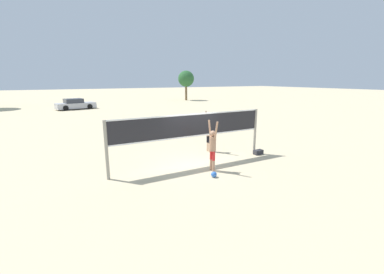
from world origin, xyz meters
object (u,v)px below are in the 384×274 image
(player_blocker, at_px, (209,131))
(volleyball, at_px, (214,174))
(volleyball_net, at_px, (192,130))
(player_spiker, at_px, (213,145))
(parked_car_near, at_px, (75,104))
(tree_right_cluster, at_px, (186,79))
(gear_bag, at_px, (258,152))

(player_blocker, relative_size, volleyball, 9.30)
(volleyball_net, distance_m, player_spiker, 1.31)
(volleyball_net, distance_m, player_blocker, 2.37)
(player_blocker, bearing_deg, parked_car_near, -170.08)
(player_spiker, distance_m, player_blocker, 2.99)
(volleyball_net, bearing_deg, player_blocker, 38.39)
(parked_car_near, height_order, tree_right_cluster, tree_right_cluster)
(volleyball_net, relative_size, gear_bag, 15.85)
(volleyball_net, relative_size, player_blocker, 3.49)
(player_spiker, distance_m, tree_right_cluster, 37.81)
(volleyball_net, distance_m, gear_bag, 4.11)
(tree_right_cluster, bearing_deg, player_blocker, -115.58)
(tree_right_cluster, bearing_deg, volleyball_net, -117.16)
(player_spiker, xyz_separation_m, volleyball, (-0.36, -0.67, -1.03))
(player_spiker, bearing_deg, volleyball, 151.77)
(player_blocker, distance_m, tree_right_cluster, 34.83)
(volleyball_net, height_order, player_blocker, volleyball_net)
(player_spiker, distance_m, volleyball, 1.28)
(volleyball_net, height_order, tree_right_cluster, tree_right_cluster)
(player_spiker, distance_m, parked_car_near, 28.10)
(player_blocker, bearing_deg, tree_right_cluster, 154.42)
(player_blocker, xyz_separation_m, gear_bag, (1.99, -1.71, -1.04))
(volleyball, distance_m, tree_right_cluster, 38.65)
(player_blocker, distance_m, volleyball, 3.89)
(volleyball, height_order, tree_right_cluster, tree_right_cluster)
(gear_bag, bearing_deg, tree_right_cluster, 68.52)
(volleyball, bearing_deg, player_blocker, 60.86)
(player_blocker, height_order, volleyball, player_blocker)
(player_spiker, xyz_separation_m, tree_right_cluster, (16.46, 33.93, 2.71))
(volleyball_net, relative_size, player_spiker, 3.51)
(volleyball, bearing_deg, gear_bag, 22.20)
(volleyball_net, bearing_deg, gear_bag, -4.10)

